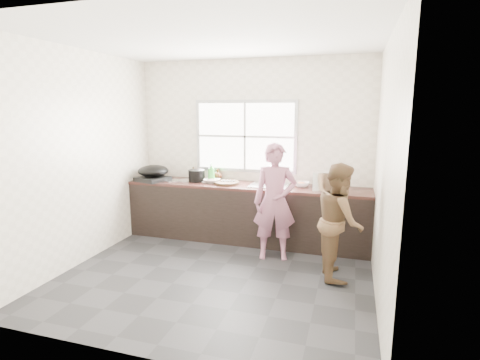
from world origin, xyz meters
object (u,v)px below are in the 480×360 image
(bottle_green, at_px, (211,172))
(dish_rack, at_px, (326,181))
(bowl_held, at_px, (270,184))
(bowl_crabs, at_px, (301,185))
(black_pot, at_px, (197,176))
(bottle_brown_tall, at_px, (193,173))
(burner, at_px, (153,179))
(cutting_board, at_px, (227,183))
(person_side, at_px, (339,221))
(plate_food, at_px, (206,181))
(glass_jar, at_px, (199,176))
(woman, at_px, (275,205))
(bowl_mince, at_px, (212,181))
(bottle_brown_short, at_px, (218,175))
(pot_lid_left, at_px, (172,181))
(wok, at_px, (153,171))
(pot_lid_right, at_px, (186,180))

(bottle_green, distance_m, dish_rack, 1.75)
(bowl_held, bearing_deg, bowl_crabs, 8.23)
(black_pot, relative_size, bottle_brown_tall, 1.47)
(burner, bearing_deg, cutting_board, 4.57)
(person_side, xyz_separation_m, bowl_crabs, (-0.58, 0.96, 0.21))
(cutting_board, height_order, plate_food, cutting_board)
(plate_food, distance_m, bottle_green, 0.16)
(black_pot, distance_m, glass_jar, 0.17)
(bowl_crabs, bearing_deg, bowl_held, -171.77)
(dish_rack, bearing_deg, bottle_green, 167.63)
(woman, xyz_separation_m, bowl_mince, (-1.09, 0.52, 0.17))
(cutting_board, height_order, bottle_green, bottle_green)
(bowl_held, height_order, bottle_brown_short, bottle_brown_short)
(bowl_crabs, distance_m, dish_rack, 0.40)
(bottle_brown_tall, relative_size, glass_jar, 1.72)
(woman, xyz_separation_m, pot_lid_left, (-1.73, 0.49, 0.15))
(black_pot, distance_m, bottle_green, 0.23)
(black_pot, distance_m, wok, 0.70)
(bowl_crabs, relative_size, dish_rack, 0.52)
(pot_lid_right, bearing_deg, cutting_board, -4.93)
(bottle_brown_short, xyz_separation_m, wok, (-0.95, -0.32, 0.07))
(black_pot, relative_size, burner, 0.59)
(wok, distance_m, pot_lid_left, 0.34)
(woman, height_order, pot_lid_left, woman)
(bowl_held, distance_m, dish_rack, 0.81)
(glass_jar, height_order, dish_rack, dish_rack)
(bottle_brown_short, distance_m, glass_jar, 0.30)
(pot_lid_right, bearing_deg, person_side, -20.72)
(person_side, relative_size, bowl_mince, 5.76)
(plate_food, bearing_deg, bottle_green, 17.22)
(black_pot, bearing_deg, bowl_crabs, 2.56)
(pot_lid_left, bearing_deg, bottle_brown_short, 24.53)
(bottle_brown_tall, distance_m, burner, 0.64)
(cutting_board, bearing_deg, burner, -175.43)
(woman, bearing_deg, black_pot, 144.60)
(bottle_brown_short, xyz_separation_m, dish_rack, (1.70, -0.32, 0.05))
(bowl_mince, bearing_deg, plate_food, 146.46)
(bottle_brown_short, xyz_separation_m, pot_lid_left, (-0.65, -0.29, -0.08))
(bottle_brown_short, bearing_deg, black_pot, -139.38)
(person_side, bearing_deg, bowl_crabs, 19.86)
(bowl_held, bearing_deg, bottle_brown_short, 166.38)
(plate_food, bearing_deg, dish_rack, -4.55)
(bowl_crabs, relative_size, bottle_brown_short, 1.14)
(plate_food, height_order, glass_jar, glass_jar)
(person_side, xyz_separation_m, pot_lid_right, (-2.36, 0.89, 0.19))
(bowl_mince, bearing_deg, woman, -25.69)
(bowl_crabs, distance_m, bowl_held, 0.45)
(glass_jar, bearing_deg, bottle_green, -19.98)
(bowl_crabs, xyz_separation_m, glass_jar, (-1.63, 0.09, 0.02))
(bottle_brown_short, bearing_deg, cutting_board, -48.10)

